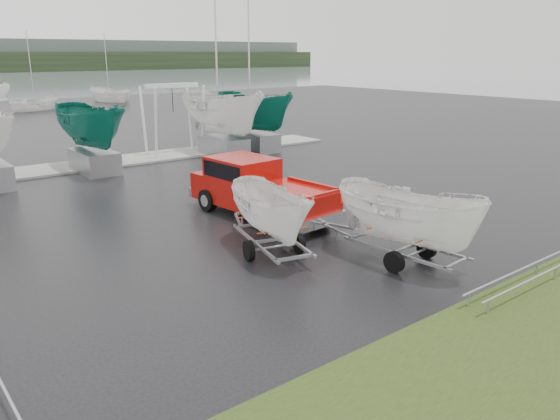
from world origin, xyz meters
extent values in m
plane|color=black|center=(0.00, 0.00, 0.00)|extent=(120.00, 120.00, 0.00)
plane|color=#202F12|center=(0.00, -11.00, 0.00)|extent=(40.00, 40.00, 0.00)
cube|color=gray|center=(0.00, 13.00, 0.05)|extent=(30.00, 3.00, 0.12)
cube|color=#8F0C07|center=(1.32, -0.25, 0.83)|extent=(2.54, 6.18, 0.99)
cube|color=#8F0C07|center=(1.24, 0.84, 1.61)|extent=(2.11, 2.54, 0.89)
cube|color=black|center=(1.24, 0.84, 1.67)|extent=(2.12, 2.28, 0.57)
cube|color=silver|center=(1.56, -3.31, 0.52)|extent=(2.11, 0.35, 0.36)
cylinder|color=black|center=(0.18, 1.65, 0.42)|extent=(0.38, 0.86, 0.83)
cylinder|color=black|center=(2.16, 1.80, 0.42)|extent=(0.38, 0.86, 0.83)
cylinder|color=black|center=(0.49, -2.30, 0.42)|extent=(0.38, 0.86, 0.83)
cylinder|color=black|center=(2.46, -2.14, 0.42)|extent=(0.38, 0.86, 0.83)
cube|color=gray|center=(1.26, -6.54, 0.45)|extent=(0.36, 3.60, 0.08)
cube|color=gray|center=(2.36, -6.46, 0.45)|extent=(0.36, 3.60, 0.08)
cylinder|color=gray|center=(1.82, -6.70, 0.30)|extent=(1.60, 0.20, 0.08)
cylinder|color=black|center=(1.03, -6.76, 0.30)|extent=(0.23, 0.61, 0.60)
cylinder|color=black|center=(2.62, -6.64, 0.30)|extent=(0.23, 0.61, 0.60)
imported|color=silver|center=(1.81, -6.50, 2.87)|extent=(1.93, 1.97, 4.77)
cube|color=#E24007|center=(1.75, -5.70, 1.00)|extent=(1.55, 0.16, 0.03)
cube|color=#E24007|center=(1.87, -7.30, 1.00)|extent=(1.55, 0.16, 0.03)
cube|color=gray|center=(-1.28, -3.44, 0.45)|extent=(0.98, 3.50, 0.08)
cube|color=gray|center=(-0.22, -3.71, 0.45)|extent=(0.98, 3.50, 0.08)
cylinder|color=gray|center=(-0.80, -3.77, 0.30)|extent=(1.57, 0.48, 0.08)
cylinder|color=black|center=(-1.57, -3.57, 0.30)|extent=(0.33, 0.63, 0.60)
cylinder|color=black|center=(-0.03, -3.97, 0.30)|extent=(0.33, 0.63, 0.60)
imported|color=silver|center=(-0.75, -3.57, 2.66)|extent=(2.00, 2.03, 4.34)
cube|color=#E24007|center=(-0.55, -2.80, 1.00)|extent=(1.51, 0.43, 0.03)
cube|color=#E24007|center=(-0.95, -4.35, 1.00)|extent=(1.51, 0.43, 0.03)
cylinder|color=silver|center=(3.29, 12.20, 2.00)|extent=(0.16, 0.58, 3.99)
cylinder|color=silver|center=(3.29, 13.80, 2.00)|extent=(0.16, 0.58, 3.99)
cylinder|color=silver|center=(6.29, 12.20, 2.00)|extent=(0.16, 0.58, 3.99)
cylinder|color=silver|center=(6.29, 13.80, 2.00)|extent=(0.16, 0.58, 3.99)
cube|color=silver|center=(4.79, 13.00, 4.00)|extent=(3.30, 0.25, 0.25)
cube|color=gray|center=(-0.66, 11.20, 0.55)|extent=(1.60, 3.20, 1.10)
imported|color=#0D5F4F|center=(-0.66, 11.20, 4.26)|extent=(2.38, 2.44, 6.32)
cube|color=gray|center=(6.89, 11.00, 0.55)|extent=(1.60, 3.20, 1.10)
imported|color=silver|center=(6.89, 11.00, 4.71)|extent=(2.71, 2.79, 7.22)
cylinder|color=#B2B2B7|center=(6.89, 11.50, 7.39)|extent=(0.10, 0.10, 7.00)
cube|color=gray|center=(9.35, 11.30, 0.55)|extent=(1.60, 3.20, 1.10)
imported|color=#0D5F4F|center=(9.35, 11.30, 4.46)|extent=(2.52, 2.59, 6.71)
cylinder|color=#B2B2B7|center=(9.35, 11.80, 7.20)|extent=(0.10, 0.10, 7.00)
cylinder|color=gray|center=(4.00, -9.75, 0.35)|extent=(7.00, 0.06, 0.06)
cylinder|color=gray|center=(4.00, -9.25, 0.35)|extent=(7.00, 0.06, 0.06)
imported|color=silver|center=(5.51, 45.03, 0.00)|extent=(2.72, 2.68, 5.58)
cylinder|color=#B2B2B7|center=(5.51, 45.03, 4.00)|extent=(0.08, 0.08, 8.00)
imported|color=silver|center=(15.62, 50.56, 0.00)|extent=(3.21, 3.26, 7.10)
cylinder|color=#B2B2B7|center=(15.62, 50.56, 4.00)|extent=(0.08, 0.08, 8.00)
camera|label=1|loc=(-10.04, -15.76, 5.81)|focal=35.00mm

